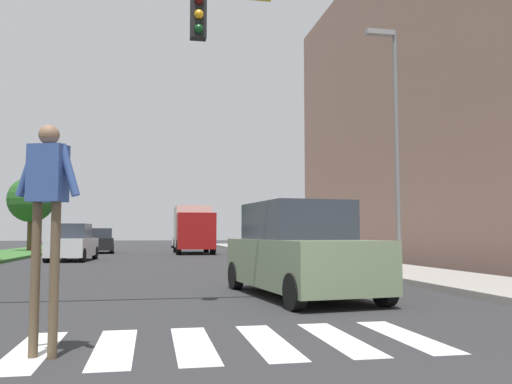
{
  "coord_description": "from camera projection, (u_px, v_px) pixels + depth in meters",
  "views": [
    {
      "loc": [
        0.4,
        0.22,
        1.31
      ],
      "look_at": [
        3.88,
        17.99,
        2.72
      ],
      "focal_mm": 37.27,
      "sensor_mm": 36.0,
      "label": 1
    }
  ],
  "objects": [
    {
      "name": "crosswalk",
      "position": [
        115.0,
        347.0,
        6.1
      ],
      "size": [
        7.65,
        2.2,
        0.01
      ],
      "color": "silver",
      "rests_on": "ground_plane"
    },
    {
      "name": "sedan_far_horizon",
      "position": [
        183.0,
        239.0,
        49.47
      ],
      "size": [
        2.3,
        4.46,
        1.71
      ],
      "color": "#B7B7BC",
      "rests_on": "ground_plane"
    },
    {
      "name": "tree_distant",
      "position": [
        31.0,
        200.0,
        36.2
      ],
      "size": [
        3.09,
        3.09,
        5.0
      ],
      "color": "#4C3823",
      "rests_on": "median_strip"
    },
    {
      "name": "sedan_midblock",
      "position": [
        73.0,
        244.0,
        25.38
      ],
      "size": [
        2.03,
        4.24,
        1.76
      ],
      "color": "silver",
      "rests_on": "ground_plane"
    },
    {
      "name": "truck_box_delivery",
      "position": [
        193.0,
        228.0,
        34.82
      ],
      "size": [
        2.4,
        6.2,
        3.1
      ],
      "color": "maroon",
      "rests_on": "ground_plane"
    },
    {
      "name": "street_lamp_right",
      "position": [
        394.0,
        127.0,
        16.38
      ],
      "size": [
        1.02,
        0.24,
        7.5
      ],
      "color": "slate",
      "rests_on": "sidewalk_right"
    },
    {
      "name": "pedestrian_performer",
      "position": [
        47.0,
        201.0,
        5.71
      ],
      "size": [
        0.73,
        0.36,
        2.49
      ],
      "color": "brown",
      "rests_on": "ground_plane"
    },
    {
      "name": "sedan_distant",
      "position": [
        100.0,
        241.0,
        35.45
      ],
      "size": [
        2.15,
        4.7,
        1.64
      ],
      "color": "black",
      "rests_on": "ground_plane"
    },
    {
      "name": "sidewalk_right",
      "position": [
        300.0,
        256.0,
        28.6
      ],
      "size": [
        3.0,
        64.0,
        0.15
      ],
      "primitive_type": "cube",
      "color": "#9E9991",
      "rests_on": "ground_plane"
    },
    {
      "name": "suv_crossing",
      "position": [
        299.0,
        251.0,
        11.13
      ],
      "size": [
        2.46,
        4.79,
        1.97
      ],
      "color": "gray",
      "rests_on": "ground_plane"
    },
    {
      "name": "ground_plane",
      "position": [
        144.0,
        257.0,
        28.96
      ],
      "size": [
        140.0,
        140.0,
        0.0
      ],
      "primitive_type": "plane",
      "color": "#2D2D30"
    }
  ]
}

